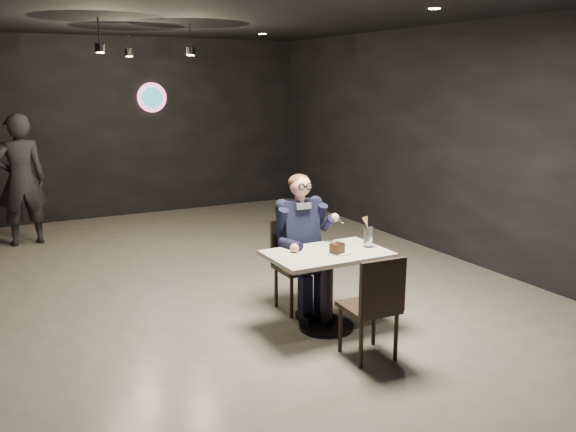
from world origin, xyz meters
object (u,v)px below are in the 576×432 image
seated_man (299,241)px  chair_near (369,305)px  chair_far (299,266)px  sundae_glass (368,237)px  passerby (21,180)px  main_table (327,291)px

seated_man → chair_near: bearing=-90.0°
chair_far → sundae_glass: sundae_glass is taller
passerby → main_table: bearing=112.6°
chair_near → passerby: bearing=116.0°
main_table → chair_far: 0.56m
seated_man → sundae_glass: 0.73m
chair_far → passerby: (-2.23, 4.03, 0.47)m
main_table → seated_man: seated_man is taller
chair_far → seated_man: seated_man is taller
sundae_glass → passerby: 5.32m
seated_man → passerby: passerby is taller
chair_near → passerby: 5.73m
sundae_glass → chair_far: bearing=127.0°
sundae_glass → main_table: bearing=176.5°
main_table → seated_man: size_ratio=0.76×
passerby → seated_man: bearing=115.6°
chair_near → sundae_glass: bearing=59.0°
passerby → chair_far: bearing=115.6°
sundae_glass → passerby: bearing=120.0°
chair_far → sundae_glass: size_ratio=4.79×
main_table → chair_far: (0.00, 0.55, 0.09)m
sundae_glass → passerby: passerby is taller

